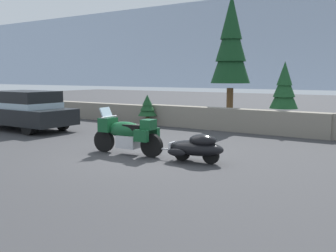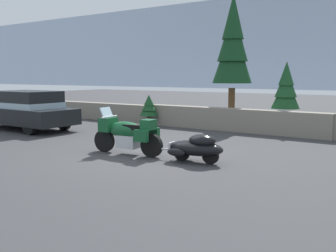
{
  "view_description": "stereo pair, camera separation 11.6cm",
  "coord_description": "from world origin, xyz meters",
  "px_view_note": "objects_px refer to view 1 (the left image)",
  "views": [
    {
      "loc": [
        6.67,
        -8.67,
        2.24
      ],
      "look_at": [
        0.7,
        0.31,
        0.85
      ],
      "focal_mm": 41.44,
      "sensor_mm": 36.0,
      "label": 1
    },
    {
      "loc": [
        6.76,
        -8.61,
        2.24
      ],
      "look_at": [
        0.7,
        0.31,
        0.85
      ],
      "focal_mm": 41.44,
      "sensor_mm": 36.0,
      "label": 2
    }
  ],
  "objects_px": {
    "pine_tree_secondary": "(284,88)",
    "car_shaped_trailer": "(197,147)",
    "pine_tree_tall": "(231,44)",
    "touring_motorcycle": "(127,133)",
    "suv_at_left_edge": "(24,110)"
  },
  "relations": [
    {
      "from": "car_shaped_trailer",
      "to": "pine_tree_tall",
      "type": "xyz_separation_m",
      "value": [
        -2.57,
        7.64,
        3.28
      ]
    },
    {
      "from": "car_shaped_trailer",
      "to": "pine_tree_tall",
      "type": "height_order",
      "value": "pine_tree_tall"
    },
    {
      "from": "suv_at_left_edge",
      "to": "pine_tree_tall",
      "type": "xyz_separation_m",
      "value": [
        6.49,
        6.22,
        2.84
      ]
    },
    {
      "from": "touring_motorcycle",
      "to": "suv_at_left_edge",
      "type": "xyz_separation_m",
      "value": [
        -6.87,
        1.6,
        0.22
      ]
    },
    {
      "from": "pine_tree_tall",
      "to": "touring_motorcycle",
      "type": "bearing_deg",
      "value": -87.19
    },
    {
      "from": "suv_at_left_edge",
      "to": "touring_motorcycle",
      "type": "bearing_deg",
      "value": -13.11
    },
    {
      "from": "pine_tree_tall",
      "to": "pine_tree_secondary",
      "type": "height_order",
      "value": "pine_tree_tall"
    },
    {
      "from": "touring_motorcycle",
      "to": "pine_tree_secondary",
      "type": "distance_m",
      "value": 7.74
    },
    {
      "from": "pine_tree_tall",
      "to": "pine_tree_secondary",
      "type": "relative_size",
      "value": 2.07
    },
    {
      "from": "car_shaped_trailer",
      "to": "pine_tree_secondary",
      "type": "bearing_deg",
      "value": 89.56
    },
    {
      "from": "touring_motorcycle",
      "to": "car_shaped_trailer",
      "type": "distance_m",
      "value": 2.21
    },
    {
      "from": "car_shaped_trailer",
      "to": "pine_tree_secondary",
      "type": "distance_m",
      "value": 7.26
    },
    {
      "from": "pine_tree_secondary",
      "to": "car_shaped_trailer",
      "type": "bearing_deg",
      "value": -90.44
    },
    {
      "from": "car_shaped_trailer",
      "to": "suv_at_left_edge",
      "type": "xyz_separation_m",
      "value": [
        -9.06,
        1.41,
        0.43
      ]
    },
    {
      "from": "car_shaped_trailer",
      "to": "pine_tree_secondary",
      "type": "relative_size",
      "value": 0.78
    }
  ]
}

